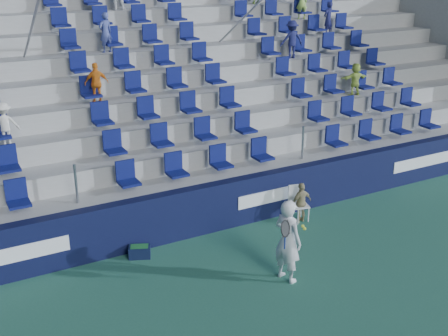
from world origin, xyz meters
name	(u,v)px	position (x,y,z in m)	size (l,w,h in m)	color
ground	(283,294)	(0.00, 0.00, 0.00)	(70.00, 70.00, 0.00)	#2B654E
sponsor_wall	(210,208)	(0.00, 3.15, 0.60)	(24.00, 0.32, 1.20)	black
grandstand	(133,101)	(0.00, 8.24, 2.14)	(24.00, 8.17, 6.63)	#A2A29D
tennis_player	(288,241)	(0.37, 0.44, 0.89)	(0.69, 0.73, 1.77)	silver
line_judge_chair	(298,200)	(2.22, 2.65, 0.52)	(0.49, 0.50, 0.92)	white
line_judge	(301,203)	(2.22, 2.50, 0.52)	(0.61, 0.25, 1.04)	tan
ball_bin	(140,251)	(-1.95, 2.75, 0.14)	(0.55, 0.47, 0.27)	#0D1633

